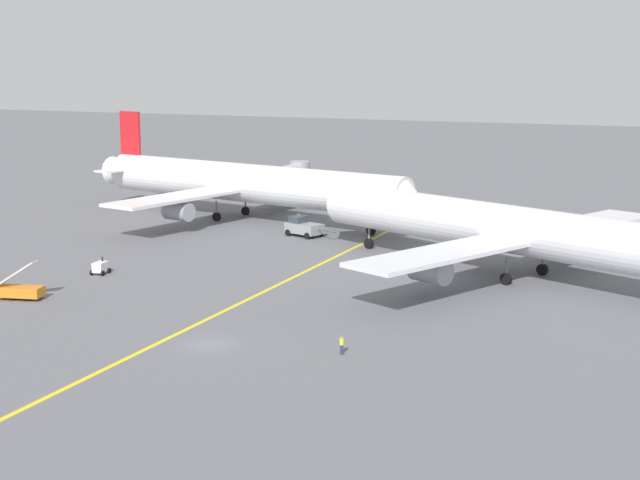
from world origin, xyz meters
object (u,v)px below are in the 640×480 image
jet_bridge (288,174)px  gse_stair_truck_yellow (20,289)px  airliner_at_gate_left (247,184)px  airliner_being_pushed (504,229)px  gse_gpu_cart_small (100,267)px  ground_crew_marshaller_foreground (342,345)px  pushback_tug (304,227)px

jet_bridge → gse_stair_truck_yellow: bearing=-84.4°
airliner_at_gate_left → airliner_being_pushed: airliner_being_pushed is taller
airliner_at_gate_left → gse_stair_truck_yellow: (2.17, -52.18, -4.56)m
jet_bridge → gse_gpu_cart_small: bearing=-83.0°
gse_gpu_cart_small → airliner_at_gate_left: bearing=93.7°
airliner_being_pushed → ground_crew_marshaller_foreground: airliner_being_pushed is taller
gse_stair_truck_yellow → jet_bridge: (-7.60, 77.23, 3.03)m
airliner_being_pushed → gse_stair_truck_yellow: size_ratio=10.99×
airliner_at_gate_left → ground_crew_marshaller_foreground: airliner_at_gate_left is taller
ground_crew_marshaller_foreground → pushback_tug: bearing=118.6°
airliner_at_gate_left → pushback_tug: size_ratio=7.12×
ground_crew_marshaller_foreground → jet_bridge: jet_bridge is taller
airliner_being_pushed → airliner_at_gate_left: bearing=154.3°
gse_gpu_cart_small → airliner_being_pushed: bearing=23.5°
pushback_tug → jet_bridge: bearing=119.3°
airliner_at_gate_left → jet_bridge: airliner_at_gate_left is taller
airliner_at_gate_left → gse_gpu_cart_small: 39.89m
airliner_being_pushed → gse_gpu_cart_small: 45.77m
gse_gpu_cart_small → jet_bridge: jet_bridge is taller
ground_crew_marshaller_foreground → jet_bridge: size_ratio=0.10×
airliner_at_gate_left → ground_crew_marshaller_foreground: bearing=-54.9°
airliner_being_pushed → ground_crew_marshaller_foreground: 35.06m
pushback_tug → jet_bridge: jet_bridge is taller
gse_stair_truck_yellow → ground_crew_marshaller_foreground: 37.17m
gse_gpu_cart_small → gse_stair_truck_yellow: 12.66m
jet_bridge → airliner_being_pushed: bearing=-43.0°
airliner_being_pushed → jet_bridge: bearing=137.0°
gse_gpu_cart_small → jet_bridge: bearing=97.0°
gse_gpu_cart_small → ground_crew_marshaller_foreground: gse_gpu_cart_small is taller
airliner_being_pushed → ground_crew_marshaller_foreground: (-5.11, -34.39, -4.48)m
ground_crew_marshaller_foreground → gse_stair_truck_yellow: bearing=174.5°
pushback_tug → gse_stair_truck_yellow: gse_stair_truck_yellow is taller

